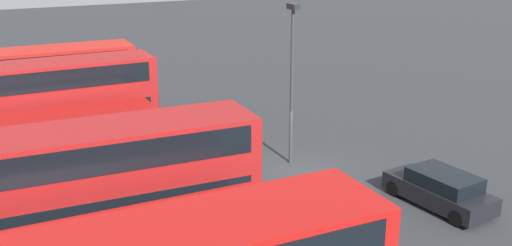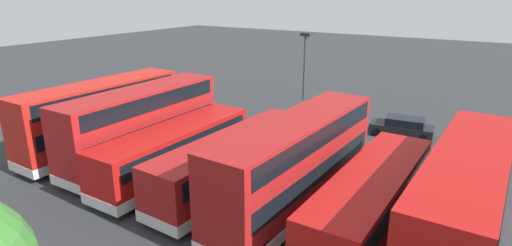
% 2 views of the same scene
% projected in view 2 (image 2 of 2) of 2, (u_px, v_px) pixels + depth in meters
% --- Properties ---
extents(ground_plane, '(140.00, 140.00, 0.00)m').
position_uv_depth(ground_plane, '(316.00, 135.00, 30.58)').
color(ground_plane, '#2D3033').
extents(bus_double_decker_near_end, '(2.74, 11.74, 4.55)m').
position_uv_depth(bus_double_decker_near_end, '(463.00, 204.00, 15.84)').
color(bus_double_decker_near_end, '#B71411').
rests_on(bus_double_decker_near_end, ground).
extents(bus_single_deck_second, '(2.65, 10.68, 2.95)m').
position_uv_depth(bus_single_deck_second, '(371.00, 200.00, 17.82)').
color(bus_single_deck_second, '#B71411').
rests_on(bus_single_deck_second, ground).
extents(bus_double_decker_third, '(3.03, 11.95, 4.55)m').
position_uv_depth(bus_double_decker_third, '(296.00, 162.00, 19.67)').
color(bus_double_decker_third, '#A51919').
rests_on(bus_double_decker_third, ground).
extents(bus_single_deck_fourth, '(3.01, 11.42, 2.95)m').
position_uv_depth(bus_single_deck_fourth, '(235.00, 160.00, 21.98)').
color(bus_single_deck_fourth, '#A51919').
rests_on(bus_single_deck_fourth, ground).
extents(bus_single_deck_fifth, '(2.64, 10.55, 2.95)m').
position_uv_depth(bus_single_deck_fifth, '(175.00, 150.00, 23.36)').
color(bus_single_deck_fifth, '#B71411').
rests_on(bus_single_deck_fifth, ground).
extents(bus_double_decker_sixth, '(2.67, 11.05, 4.55)m').
position_uv_depth(bus_double_decker_sixth, '(142.00, 123.00, 25.32)').
color(bus_double_decker_sixth, '#A51919').
rests_on(bus_double_decker_sixth, ground).
extents(bus_double_decker_seventh, '(2.79, 11.26, 4.55)m').
position_uv_depth(bus_double_decker_seventh, '(102.00, 115.00, 27.05)').
color(bus_double_decker_seventh, red).
rests_on(bus_double_decker_seventh, ground).
extents(car_hatchback_silver, '(4.51, 2.26, 1.43)m').
position_uv_depth(car_hatchback_silver, '(402.00, 127.00, 30.14)').
color(car_hatchback_silver, black).
rests_on(car_hatchback_silver, ground).
extents(lamp_post_tall, '(0.70, 0.30, 7.30)m').
position_uv_depth(lamp_post_tall, '(304.00, 75.00, 30.04)').
color(lamp_post_tall, '#38383D').
rests_on(lamp_post_tall, ground).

